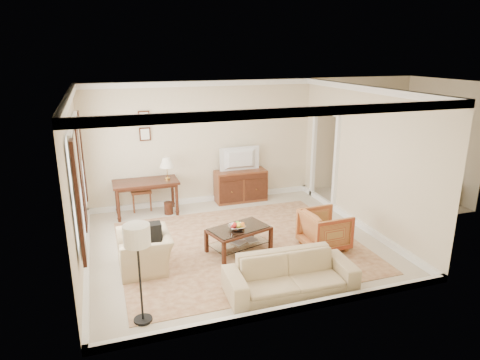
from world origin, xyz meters
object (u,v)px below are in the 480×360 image
club_armchair (145,245)px  writing_desk (146,186)px  sofa (291,269)px  sideboard (241,186)px  striped_armchair (325,228)px  tv (241,152)px  coffee_table (239,233)px

club_armchair → writing_desk: bearing=172.2°
sofa → sideboard: bearing=84.0°
striped_armchair → club_armchair: club_armchair is taller
tv → club_armchair: size_ratio=0.96×
writing_desk → club_armchair: club_armchair is taller
striped_armchair → sofa: (-1.25, -1.19, -0.01)m
tv → coffee_table: (-0.91, -2.59, -0.88)m
tv → striped_armchair: tv is taller
sideboard → coffee_table: bearing=-109.3°
tv → coffee_table: 2.88m
sideboard → coffee_table: 2.76m
tv → sofa: tv is taller
writing_desk → tv: tv is taller
striped_armchair → club_armchair: bearing=82.8°
striped_armchair → sofa: striped_armchair is taller
coffee_table → sofa: sofa is taller
coffee_table → club_armchair: 1.71m
club_armchair → sofa: 2.47m
coffee_table → club_armchair: (-1.70, -0.12, 0.07)m
club_armchair → striped_armchair: bearing=85.1°
tv → striped_armchair: (0.64, -2.97, -0.84)m
sideboard → tv: 0.85m
club_armchair → coffee_table: bearing=93.7°
writing_desk → coffee_table: writing_desk is taller
writing_desk → sideboard: bearing=4.6°
sideboard → coffee_table: (-0.91, -2.61, -0.03)m
writing_desk → striped_armchair: bearing=-43.7°
club_armchair → sofa: (2.01, -1.44, -0.04)m
writing_desk → sofa: size_ratio=0.72×
sideboard → club_armchair: (-2.62, -2.73, 0.04)m
tv → striped_armchair: size_ratio=1.18×
writing_desk → sideboard: writing_desk is taller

